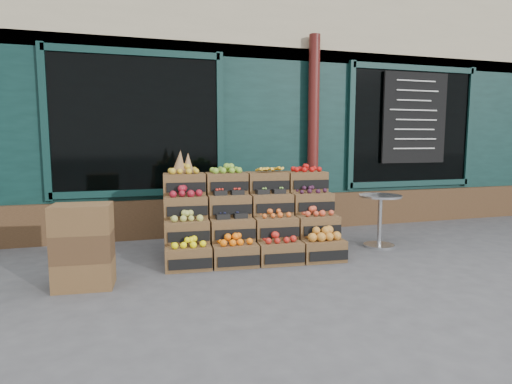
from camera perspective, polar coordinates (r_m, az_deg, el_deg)
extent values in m
plane|color=#48484A|center=(5.06, 4.55, -10.45)|extent=(60.00, 60.00, 0.00)
cube|color=black|center=(9.89, -6.63, 12.07)|extent=(12.00, 6.00, 4.80)
cube|color=black|center=(6.97, -2.15, 6.86)|extent=(12.00, 0.12, 3.00)
cube|color=#48301C|center=(7.01, -1.95, -3.00)|extent=(12.00, 0.18, 0.60)
cube|color=black|center=(6.68, -15.55, 8.75)|extent=(2.40, 0.06, 2.00)
cube|color=black|center=(8.33, 20.03, 8.18)|extent=(2.40, 0.06, 2.00)
cylinder|color=#501512|center=(7.19, 7.64, 7.60)|extent=(0.18, 0.18, 3.20)
cube|color=black|center=(8.27, 20.41, 9.22)|extent=(1.30, 0.04, 1.60)
cube|color=brown|center=(5.17, -9.04, -8.59)|extent=(0.57, 0.42, 0.27)
cube|color=black|center=(4.99, -8.91, -9.49)|extent=(0.49, 0.06, 0.12)
cube|color=yellow|center=(5.13, -9.08, -6.67)|extent=(0.45, 0.32, 0.09)
cube|color=brown|center=(5.23, -2.85, -8.34)|extent=(0.57, 0.42, 0.27)
cube|color=black|center=(5.05, -2.48, -9.22)|extent=(0.49, 0.06, 0.12)
cube|color=orange|center=(5.18, -2.86, -6.39)|extent=(0.45, 0.32, 0.10)
cube|color=brown|center=(5.34, 3.13, -8.00)|extent=(0.57, 0.42, 0.27)
cube|color=black|center=(5.16, 3.71, -8.84)|extent=(0.49, 0.06, 0.12)
cube|color=#B42118|center=(5.30, 3.14, -6.12)|extent=(0.45, 0.32, 0.09)
cube|color=brown|center=(5.51, 8.79, -7.61)|extent=(0.57, 0.42, 0.27)
cube|color=black|center=(5.34, 9.55, -8.40)|extent=(0.49, 0.06, 0.12)
cube|color=#BF7828|center=(5.46, 8.83, -5.61)|extent=(0.45, 0.32, 0.13)
cube|color=brown|center=(5.33, -9.23, -5.15)|extent=(0.57, 0.42, 0.27)
cube|color=black|center=(5.14, -9.11, -5.90)|extent=(0.49, 0.06, 0.12)
cube|color=#A7AD4C|center=(5.29, -9.26, -3.24)|extent=(0.45, 0.32, 0.09)
cube|color=brown|center=(5.38, -3.26, -4.95)|extent=(0.57, 0.42, 0.27)
cube|color=black|center=(5.20, -2.92, -5.68)|extent=(0.49, 0.06, 0.12)
cube|color=black|center=(5.35, -3.27, -3.38)|extent=(0.45, 0.32, 0.03)
cube|color=brown|center=(5.49, 2.53, -4.70)|extent=(0.57, 0.42, 0.27)
cube|color=black|center=(5.31, 3.06, -5.40)|extent=(0.49, 0.06, 0.12)
cube|color=orange|center=(5.46, 2.54, -2.94)|extent=(0.45, 0.32, 0.07)
cube|color=brown|center=(5.66, 8.02, -4.42)|extent=(0.57, 0.42, 0.27)
cube|color=black|center=(5.48, 8.73, -5.09)|extent=(0.49, 0.06, 0.12)
cube|color=#D3492C|center=(5.63, 8.05, -2.64)|extent=(0.45, 0.32, 0.09)
cube|color=brown|center=(5.50, -9.40, -1.92)|extent=(0.57, 0.42, 0.27)
cube|color=black|center=(5.31, -9.29, -2.53)|extent=(0.49, 0.06, 0.12)
cube|color=maroon|center=(5.48, -9.44, 0.00)|extent=(0.45, 0.32, 0.10)
cube|color=brown|center=(5.56, -3.64, -1.75)|extent=(0.57, 0.42, 0.27)
cube|color=black|center=(5.37, -3.32, -2.35)|extent=(0.49, 0.06, 0.12)
cube|color=red|center=(5.53, -3.65, -0.19)|extent=(0.45, 0.32, 0.04)
cube|color=brown|center=(5.66, 1.96, -1.58)|extent=(0.57, 0.42, 0.27)
cube|color=black|center=(5.48, 2.46, -2.16)|extent=(0.49, 0.06, 0.12)
cube|color=#7AB146|center=(5.64, 1.97, -0.07)|extent=(0.45, 0.32, 0.03)
cube|color=brown|center=(5.82, 7.30, -1.40)|extent=(0.57, 0.42, 0.27)
cube|color=black|center=(5.64, 7.96, -1.95)|extent=(0.49, 0.06, 0.12)
cube|color=#341429|center=(5.80, 7.33, 0.25)|extent=(0.45, 0.32, 0.07)
cube|color=brown|center=(5.69, -9.56, 1.10)|extent=(0.57, 0.42, 0.27)
cube|color=black|center=(5.50, -9.46, 0.62)|extent=(0.49, 0.06, 0.12)
cube|color=gold|center=(5.68, -9.60, 2.91)|extent=(0.45, 0.32, 0.09)
cube|color=brown|center=(5.75, -3.99, 1.23)|extent=(0.57, 0.42, 0.27)
cube|color=black|center=(5.55, -3.70, 0.76)|extent=(0.49, 0.06, 0.12)
cube|color=#74A72E|center=(5.73, -4.01, 3.02)|extent=(0.45, 0.32, 0.09)
cube|color=brown|center=(5.85, 1.43, 1.35)|extent=(0.57, 0.42, 0.27)
cube|color=black|center=(5.66, 1.90, 0.89)|extent=(0.49, 0.06, 0.12)
cube|color=gold|center=(5.83, 1.44, 3.07)|extent=(0.45, 0.32, 0.08)
cube|color=brown|center=(6.00, 6.62, 1.45)|extent=(0.57, 0.42, 0.27)
cube|color=black|center=(5.82, 7.25, 1.00)|extent=(0.49, 0.06, 0.12)
cube|color=red|center=(5.99, 6.65, 3.11)|extent=(0.45, 0.32, 0.08)
cube|color=#48301C|center=(5.49, -0.33, -7.57)|extent=(2.24, 0.56, 0.27)
cube|color=#48301C|center=(5.68, -0.80, -5.69)|extent=(2.24, 0.56, 0.54)
cube|color=#48301C|center=(5.87, -1.24, -3.94)|extent=(2.24, 0.56, 0.81)
cone|color=olive|center=(5.67, -10.14, 4.00)|extent=(0.19, 0.19, 0.31)
cone|color=olive|center=(5.72, -9.05, 3.84)|extent=(0.17, 0.17, 0.27)
cube|color=brown|center=(4.82, -21.89, -10.05)|extent=(0.61, 0.45, 0.29)
cube|color=#48301C|center=(4.75, -22.05, -6.71)|extent=(0.61, 0.45, 0.29)
cube|color=brown|center=(4.69, -22.21, -3.28)|extent=(0.61, 0.45, 0.29)
cylinder|color=#B4B7BB|center=(6.40, 16.05, -6.85)|extent=(0.43, 0.43, 0.03)
cylinder|color=#B4B7BB|center=(6.33, 16.16, -3.78)|extent=(0.06, 0.06, 0.71)
cylinder|color=#B4B7BB|center=(6.27, 16.27, -0.51)|extent=(0.59, 0.59, 0.03)
imported|color=#1C632E|center=(7.42, -18.55, 3.36)|extent=(0.82, 0.56, 2.19)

